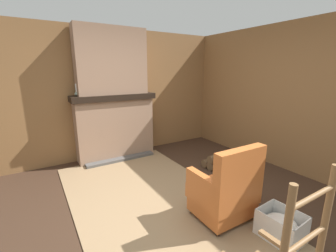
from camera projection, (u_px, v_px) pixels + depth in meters
ground_plane at (177, 213)px, 2.86m from camera, size 14.00×14.00×0.00m
wood_panel_wall_left at (110, 94)px, 4.58m from camera, size 0.06×5.46×2.58m
wood_panel_wall_back at (300, 99)px, 3.78m from camera, size 5.46×0.09×2.58m
fireplace_hearth at (116, 127)px, 4.55m from camera, size 0.57×1.63×1.31m
chimney_breast at (112, 61)px, 4.25m from camera, size 0.31×1.34×1.25m
area_rug at (158, 206)px, 2.98m from camera, size 3.85×2.01×0.01m
armchair at (225, 192)px, 2.67m from camera, size 0.60×0.69×0.96m
firewood_stack at (217, 163)px, 4.14m from camera, size 0.46×0.41×0.27m
laundry_basket at (281, 226)px, 2.39m from camera, size 0.44×0.37×0.31m
oil_lamp_vase at (77, 92)px, 4.08m from camera, size 0.09×0.09×0.22m
storage_case at (136, 90)px, 4.67m from camera, size 0.14×0.25×0.13m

